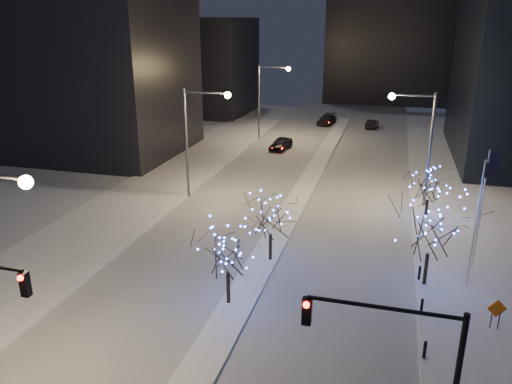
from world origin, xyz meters
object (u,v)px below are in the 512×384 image
(street_lamp_w_mid, at_px, (197,129))
(traffic_signal_east, at_px, (408,365))
(street_lamp_w_far, at_px, (267,92))
(car_mid, at_px, (372,124))
(car_near, at_px, (281,144))
(construction_sign, at_px, (497,311))
(car_far, at_px, (327,120))
(holiday_tree_median_near, at_px, (227,250))
(holiday_tree_plaza_far, at_px, (429,185))
(holiday_tree_median_far, at_px, (271,215))
(street_lamp_east, at_px, (420,134))
(holiday_tree_plaza_near, at_px, (431,225))

(street_lamp_w_mid, distance_m, traffic_signal_east, 31.60)
(street_lamp_w_far, bearing_deg, car_mid, 39.75)
(car_near, relative_size, construction_sign, 2.62)
(street_lamp_w_mid, relative_size, car_far, 1.96)
(holiday_tree_median_near, bearing_deg, car_mid, 84.32)
(street_lamp_w_mid, distance_m, holiday_tree_plaza_far, 20.31)
(street_lamp_w_far, xyz_separation_m, car_near, (3.26, -5.34, -5.72))
(holiday_tree_median_far, bearing_deg, street_lamp_east, 55.17)
(holiday_tree_plaza_far, bearing_deg, construction_sign, -79.77)
(car_mid, distance_m, car_far, 7.14)
(traffic_signal_east, height_order, holiday_tree_median_near, traffic_signal_east)
(street_lamp_w_mid, xyz_separation_m, holiday_tree_median_near, (8.44, -16.77, -3.01))
(holiday_tree_plaza_near, bearing_deg, street_lamp_w_mid, 149.39)
(holiday_tree_plaza_near, bearing_deg, traffic_signal_east, -96.14)
(street_lamp_east, distance_m, car_mid, 34.32)
(traffic_signal_east, distance_m, holiday_tree_median_near, 13.27)
(street_lamp_w_mid, xyz_separation_m, holiday_tree_median_far, (9.44, -10.77, -3.10))
(holiday_tree_median_far, bearing_deg, holiday_tree_plaza_far, 45.67)
(holiday_tree_plaza_near, bearing_deg, holiday_tree_median_far, 175.84)
(construction_sign, bearing_deg, traffic_signal_east, -128.43)
(holiday_tree_plaza_near, bearing_deg, street_lamp_w_far, 118.04)
(holiday_tree_plaza_near, bearing_deg, street_lamp_east, 91.65)
(car_near, distance_m, holiday_tree_plaza_near, 35.26)
(car_mid, relative_size, car_far, 0.77)
(car_far, height_order, holiday_tree_median_far, holiday_tree_median_far)
(car_far, relative_size, holiday_tree_median_near, 1.01)
(car_near, relative_size, holiday_tree_plaza_near, 0.73)
(street_lamp_w_mid, bearing_deg, traffic_signal_east, -55.49)
(holiday_tree_median_near, height_order, holiday_tree_plaza_far, holiday_tree_median_near)
(street_lamp_w_mid, xyz_separation_m, car_near, (3.26, 19.66, -5.72))
(traffic_signal_east, xyz_separation_m, holiday_tree_plaza_near, (1.56, 14.51, -0.68))
(holiday_tree_plaza_near, relative_size, construction_sign, 3.57)
(traffic_signal_east, xyz_separation_m, car_far, (-11.23, 63.39, -4.02))
(construction_sign, bearing_deg, car_near, 105.70)
(street_lamp_w_mid, distance_m, holiday_tree_plaza_near, 22.71)
(car_far, height_order, holiday_tree_median_near, holiday_tree_median_near)
(car_mid, height_order, holiday_tree_median_far, holiday_tree_median_far)
(holiday_tree_median_near, distance_m, holiday_tree_median_far, 6.08)
(car_far, relative_size, holiday_tree_median_far, 1.03)
(car_near, xyz_separation_m, holiday_tree_median_far, (6.17, -30.43, 2.63))
(street_lamp_east, distance_m, holiday_tree_plaza_near, 14.70)
(street_lamp_east, distance_m, traffic_signal_east, 29.08)
(car_mid, bearing_deg, holiday_tree_median_near, 92.61)
(holiday_tree_plaza_far, bearing_deg, street_lamp_east, 108.19)
(car_near, distance_m, holiday_tree_plaza_far, 25.88)
(street_lamp_east, xyz_separation_m, holiday_tree_plaza_far, (0.97, -2.96, -3.49))
(car_near, relative_size, holiday_tree_median_near, 0.90)
(street_lamp_w_mid, relative_size, traffic_signal_east, 1.43)
(street_lamp_w_far, bearing_deg, holiday_tree_plaza_far, -51.31)
(holiday_tree_plaza_near, bearing_deg, car_mid, 96.80)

